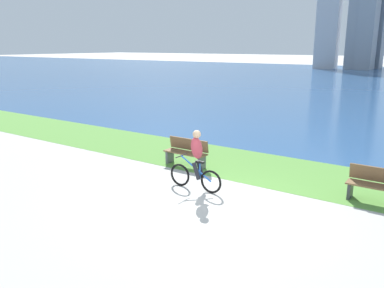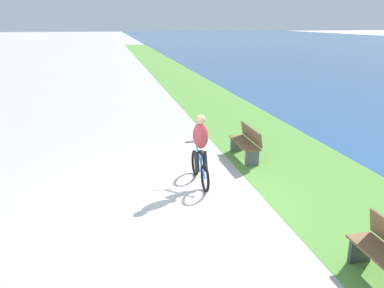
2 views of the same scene
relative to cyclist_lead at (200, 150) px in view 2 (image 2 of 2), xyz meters
The scene contains 4 objects.
ground_plane 1.46m from the cyclist_lead, 36.47° to the right, with size 300.00×300.00×0.00m, color #B2AFA8.
grass_strip_bayside 3.13m from the cyclist_lead, 71.38° to the left, with size 120.00×3.38×0.01m, color #59933D.
cyclist_lead is the anchor object (origin of this frame).
bench_far_along_path 2.31m from the cyclist_lead, 131.85° to the left, with size 1.50×0.47×0.90m.
Camera 2 is at (7.46, -1.32, 3.71)m, focal length 36.60 mm.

